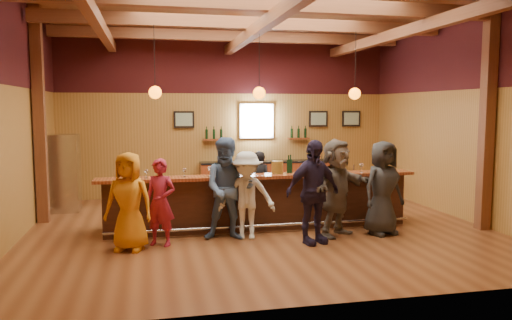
% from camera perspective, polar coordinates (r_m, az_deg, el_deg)
% --- Properties ---
extents(room, '(9.04, 9.00, 4.52)m').
position_cam_1_polar(room, '(9.93, 0.30, 10.61)').
color(room, brown).
rests_on(room, ground).
extents(bar_counter, '(6.30, 1.07, 1.11)m').
position_cam_1_polar(bar_counter, '(10.17, 0.27, -4.73)').
color(bar_counter, black).
rests_on(bar_counter, ground).
extents(back_bar_cabinet, '(4.00, 0.52, 0.95)m').
position_cam_1_polar(back_bar_cabinet, '(13.88, 1.87, -2.04)').
color(back_bar_cabinet, maroon).
rests_on(back_bar_cabinet, ground).
extents(window, '(0.95, 0.09, 0.95)m').
position_cam_1_polar(window, '(13.87, 0.06, 4.49)').
color(window, silver).
rests_on(window, room).
extents(framed_pictures, '(5.35, 0.05, 0.45)m').
position_cam_1_polar(framed_pictures, '(14.07, 3.53, 4.70)').
color(framed_pictures, black).
rests_on(framed_pictures, room).
extents(wine_shelves, '(3.00, 0.18, 0.30)m').
position_cam_1_polar(wine_shelves, '(13.83, 0.12, 2.70)').
color(wine_shelves, maroon).
rests_on(wine_shelves, room).
extents(pendant_lights, '(4.24, 0.24, 1.37)m').
position_cam_1_polar(pendant_lights, '(9.85, 0.37, 7.70)').
color(pendant_lights, black).
rests_on(pendant_lights, room).
extents(stainless_fridge, '(0.70, 0.70, 1.80)m').
position_cam_1_polar(stainless_fridge, '(12.46, -21.14, -1.39)').
color(stainless_fridge, silver).
rests_on(stainless_fridge, ground).
extents(customer_orange, '(0.95, 0.77, 1.68)m').
position_cam_1_polar(customer_orange, '(8.72, -14.33, -4.61)').
color(customer_orange, orange).
rests_on(customer_orange, ground).
extents(customer_redvest, '(0.67, 0.58, 1.54)m').
position_cam_1_polar(customer_redvest, '(8.90, -10.88, -4.77)').
color(customer_redvest, maroon).
rests_on(customer_redvest, ground).
extents(customer_denim, '(1.03, 0.86, 1.88)m').
position_cam_1_polar(customer_denim, '(9.13, -3.17, -3.31)').
color(customer_denim, '#4C6898').
rests_on(customer_denim, ground).
extents(customer_white, '(1.16, 0.83, 1.62)m').
position_cam_1_polar(customer_white, '(9.20, -1.07, -4.05)').
color(customer_white, silver).
rests_on(customer_white, ground).
extents(customer_navy, '(1.17, 0.75, 1.86)m').
position_cam_1_polar(customer_navy, '(8.91, 6.52, -3.65)').
color(customer_navy, '#221B36').
rests_on(customer_navy, ground).
extents(customer_brown, '(1.72, 1.41, 1.84)m').
position_cam_1_polar(customer_brown, '(9.50, 9.18, -3.13)').
color(customer_brown, '#61584E').
rests_on(customer_brown, ground).
extents(customer_dark, '(0.99, 0.78, 1.79)m').
position_cam_1_polar(customer_dark, '(9.80, 14.29, -3.12)').
color(customer_dark, '#272729').
rests_on(customer_dark, ground).
extents(bartender, '(0.58, 0.43, 1.47)m').
position_cam_1_polar(bartender, '(11.07, 0.30, -2.73)').
color(bartender, black).
rests_on(bartender, ground).
extents(ice_bucket, '(0.23, 0.23, 0.25)m').
position_cam_1_polar(ice_bucket, '(9.91, 2.46, -0.84)').
color(ice_bucket, brown).
rests_on(ice_bucket, bar_counter).
extents(bottle_a, '(0.08, 0.08, 0.36)m').
position_cam_1_polar(bottle_a, '(10.04, 3.75, -0.68)').
color(bottle_a, black).
rests_on(bottle_a, bar_counter).
extents(bottle_b, '(0.08, 0.08, 0.37)m').
position_cam_1_polar(bottle_b, '(10.05, 3.96, -0.65)').
color(bottle_b, black).
rests_on(bottle_b, bar_counter).
extents(glass_a, '(0.09, 0.09, 0.19)m').
position_cam_1_polar(glass_a, '(9.58, -13.71, -1.18)').
color(glass_a, silver).
rests_on(glass_a, bar_counter).
extents(glass_b, '(0.07, 0.07, 0.16)m').
position_cam_1_polar(glass_b, '(9.50, -12.42, -1.33)').
color(glass_b, silver).
rests_on(glass_b, bar_counter).
extents(glass_c, '(0.08, 0.08, 0.17)m').
position_cam_1_polar(glass_c, '(9.51, -8.19, -1.20)').
color(glass_c, silver).
rests_on(glass_c, bar_counter).
extents(glass_d, '(0.09, 0.09, 0.20)m').
position_cam_1_polar(glass_d, '(9.55, -5.30, -1.02)').
color(glass_d, silver).
rests_on(glass_d, bar_counter).
extents(glass_e, '(0.08, 0.08, 0.18)m').
position_cam_1_polar(glass_e, '(9.60, -2.43, -1.06)').
color(glass_e, silver).
rests_on(glass_e, bar_counter).
extents(glass_f, '(0.09, 0.09, 0.20)m').
position_cam_1_polar(glass_f, '(9.89, 5.55, -0.79)').
color(glass_f, silver).
rests_on(glass_f, bar_counter).
extents(glass_g, '(0.09, 0.09, 0.19)m').
position_cam_1_polar(glass_g, '(10.21, 9.06, -0.65)').
color(glass_g, silver).
rests_on(glass_g, bar_counter).
extents(glass_h, '(0.08, 0.08, 0.19)m').
position_cam_1_polar(glass_h, '(10.35, 11.97, -0.62)').
color(glass_h, silver).
rests_on(glass_h, bar_counter).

